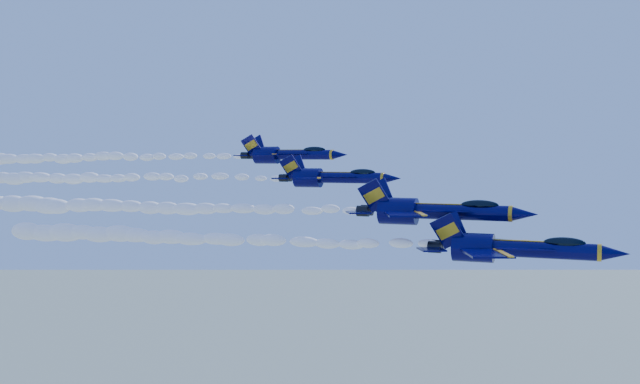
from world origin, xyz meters
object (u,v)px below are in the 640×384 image
at_px(jet_lead, 512,248).
at_px(jet_third, 332,177).
at_px(jet_second, 433,211).
at_px(jet_fourth, 287,154).

xyz_separation_m(jet_lead, jet_third, (-23.92, 11.69, 6.62)).
relative_size(jet_second, jet_fourth, 1.18).
relative_size(jet_second, jet_third, 1.22).
height_order(jet_second, jet_fourth, jet_fourth).
xyz_separation_m(jet_second, jet_third, (-14.93, 7.78, 3.38)).
distance_m(jet_second, jet_fourth, 32.85).
height_order(jet_lead, jet_second, jet_second).
xyz_separation_m(jet_second, jet_fourth, (-26.14, 18.85, 6.37)).
height_order(jet_lead, jet_third, jet_third).
bearing_deg(jet_third, jet_fourth, 135.36).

